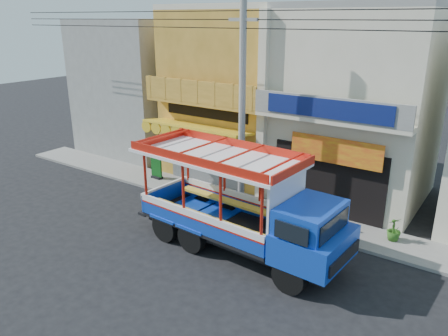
{
  "coord_description": "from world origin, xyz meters",
  "views": [
    {
      "loc": [
        7.82,
        -10.65,
        7.68
      ],
      "look_at": [
        -1.29,
        2.5,
        2.14
      ],
      "focal_mm": 35.0,
      "sensor_mm": 36.0,
      "label": 1
    }
  ],
  "objects_px": {
    "potted_plant_c": "(394,229)",
    "utility_pole": "(246,92)",
    "green_sign": "(157,170)",
    "potted_plant_b": "(332,221)",
    "songthaew_truck": "(253,210)"
  },
  "relations": [
    {
      "from": "utility_pole",
      "to": "songthaew_truck",
      "type": "bearing_deg",
      "value": -53.27
    },
    {
      "from": "potted_plant_c",
      "to": "utility_pole",
      "type": "bearing_deg",
      "value": -47.0
    },
    {
      "from": "songthaew_truck",
      "to": "green_sign",
      "type": "height_order",
      "value": "songthaew_truck"
    },
    {
      "from": "utility_pole",
      "to": "potted_plant_b",
      "type": "bearing_deg",
      "value": 5.77
    },
    {
      "from": "green_sign",
      "to": "potted_plant_b",
      "type": "xyz_separation_m",
      "value": [
        9.27,
        -0.48,
        -0.0
      ]
    },
    {
      "from": "utility_pole",
      "to": "potted_plant_b",
      "type": "distance_m",
      "value": 5.79
    },
    {
      "from": "green_sign",
      "to": "potted_plant_b",
      "type": "distance_m",
      "value": 9.29
    },
    {
      "from": "utility_pole",
      "to": "potted_plant_c",
      "type": "xyz_separation_m",
      "value": [
        5.71,
        0.96,
        -4.48
      ]
    },
    {
      "from": "utility_pole",
      "to": "potted_plant_c",
      "type": "height_order",
      "value": "utility_pole"
    },
    {
      "from": "utility_pole",
      "to": "green_sign",
      "type": "distance_m",
      "value": 7.25
    },
    {
      "from": "green_sign",
      "to": "potted_plant_c",
      "type": "relative_size",
      "value": 1.19
    },
    {
      "from": "potted_plant_b",
      "to": "green_sign",
      "type": "bearing_deg",
      "value": 37.92
    },
    {
      "from": "utility_pole",
      "to": "green_sign",
      "type": "height_order",
      "value": "utility_pole"
    },
    {
      "from": "utility_pole",
      "to": "songthaew_truck",
      "type": "height_order",
      "value": "utility_pole"
    },
    {
      "from": "songthaew_truck",
      "to": "potted_plant_b",
      "type": "height_order",
      "value": "songthaew_truck"
    }
  ]
}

